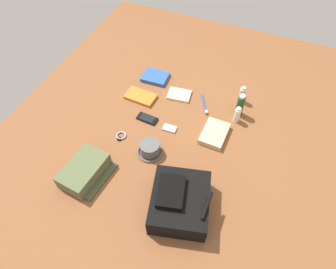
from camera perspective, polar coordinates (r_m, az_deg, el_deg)
The scene contains 15 objects.
ground_plane at distance 1.79m, azimuth -0.00°, elevation -1.02°, with size 2.64×2.02×0.02m, color brown.
backpack at distance 1.49m, azimuth 2.22°, elevation -12.73°, with size 0.38×0.35×0.16m.
toiletry_pouch at distance 1.66m, azimuth -15.66°, elevation -6.75°, with size 0.28×0.23×0.09m.
bucket_hat at distance 1.70m, azimuth -3.49°, elevation -2.74°, with size 0.15×0.15×0.08m.
lotion_bottle at distance 2.00m, azimuth 13.96°, elevation 7.41°, with size 0.04×0.04×0.12m.
shampoo_bottle at distance 1.90m, azimuth 13.65°, elevation 5.48°, with size 0.05×0.05×0.16m.
toothpaste_tube at distance 1.88m, azimuth 13.12°, elevation 3.71°, with size 0.04×0.04×0.11m.
paperback_novel at distance 2.14m, azimuth -2.45°, elevation 10.91°, with size 0.14×0.18×0.03m.
travel_guidebook at distance 2.01m, azimuth -5.29°, elevation 7.25°, with size 0.13×0.21×0.02m.
cell_phone at distance 1.87m, azimuth -4.00°, elevation 3.05°, with size 0.07×0.13×0.01m.
media_player at distance 1.82m, azimuth 0.30°, elevation 1.21°, with size 0.06×0.09×0.01m.
wristwatch at distance 1.81m, azimuth -9.01°, elevation -0.28°, with size 0.07×0.06×0.01m.
toothbrush at distance 1.96m, azimuth 7.00°, elevation 5.56°, with size 0.16×0.09×0.02m.
notepad at distance 2.01m, azimuth 2.16°, elevation 7.62°, with size 0.11×0.15×0.02m, color beige.
folded_towel at distance 1.80m, azimuth 8.88°, elevation 0.19°, with size 0.20×0.14×0.04m, color #C6B289.
Camera 1 is at (0.99, 0.41, 1.42)m, focal length 31.84 mm.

